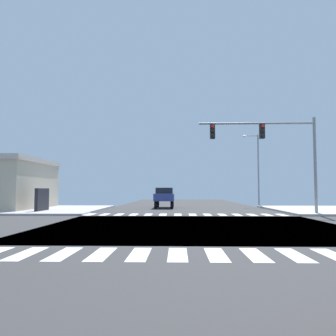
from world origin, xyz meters
The scene contains 7 objects.
ground centered at (0.00, 0.00, -0.03)m, with size 90.00×90.00×0.05m.
sidewalk_corner_nw centered at (-13.00, 12.00, 0.07)m, with size 12.00×12.00×0.14m.
crosswalk_near centered at (-0.25, -7.30, 0.00)m, with size 13.50×2.00×0.01m.
crosswalk_far centered at (-0.25, 7.30, 0.00)m, with size 13.50×2.00×0.01m.
traffic_signal_mast centered at (5.50, 7.31, 4.96)m, with size 7.98×0.55×6.64m.
street_lamp centered at (7.57, 20.69, 4.56)m, with size 1.78×0.32×7.57m.
sedan_leading_2 centered at (-2.00, 16.17, 1.12)m, with size 1.80×4.30×1.88m.
Camera 1 is at (-0.74, -16.47, 1.68)m, focal length 37.20 mm.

